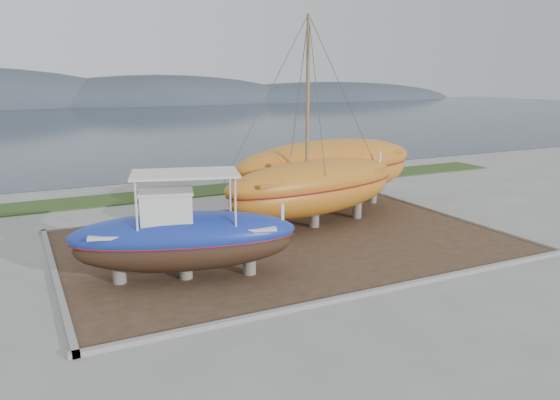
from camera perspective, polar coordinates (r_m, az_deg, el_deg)
name	(u,v)px	position (r m, az deg, el deg)	size (l,w,h in m)	color
ground	(340,273)	(19.65, 6.28, -7.59)	(140.00, 140.00, 0.00)	gray
dirt_patch	(288,242)	(22.92, 0.88, -4.42)	(18.00, 12.00, 0.06)	#422D1E
curb_frame	(288,241)	(22.90, 0.88, -4.31)	(18.60, 12.60, 0.15)	gray
grass_strip	(201,191)	(33.23, -8.26, 0.93)	(44.00, 3.00, 0.08)	#284219
sea	(84,123)	(86.30, -19.84, 7.59)	(260.00, 100.00, 0.04)	#1C2939
mountain_ridge	(53,105)	(140.96, -22.62, 9.14)	(200.00, 36.00, 20.00)	#333D49
blue_caique	(184,227)	(18.60, -9.98, -2.75)	(7.62, 2.38, 3.67)	#1A32A1
white_dinghy	(137,234)	(22.50, -14.69, -3.41)	(4.25, 1.59, 1.28)	silver
orange_sailboat	(316,125)	(24.29, 3.75, 7.81)	(9.46, 2.79, 9.30)	#C06F1D
orange_bare_hull	(328,176)	(27.85, 5.09, 2.47)	(10.82, 3.25, 3.55)	#C06F1D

